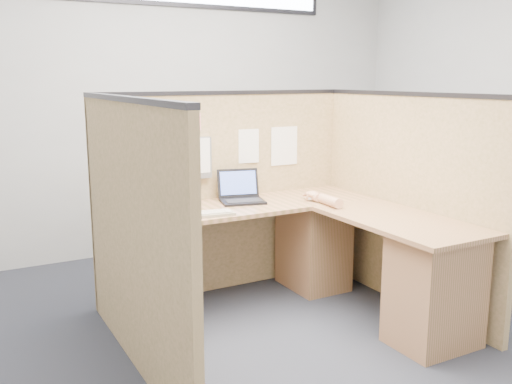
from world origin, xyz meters
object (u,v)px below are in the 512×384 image
l_desk (296,260)px  mouse (312,198)px  laptop (239,194)px  keyboard (204,214)px

l_desk → mouse: 0.54m
laptop → mouse: laptop is taller
laptop → mouse: 0.54m
l_desk → mouse: mouse is taller
keyboard → mouse: 0.90m
l_desk → keyboard: (-0.59, 0.20, 0.35)m
laptop → keyboard: laptop is taller
laptop → keyboard: size_ratio=0.89×
l_desk → laptop: laptop is taller
l_desk → keyboard: keyboard is taller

